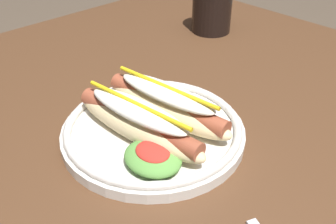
% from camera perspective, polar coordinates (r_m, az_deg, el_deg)
% --- Properties ---
extents(dining_table, '(1.23, 0.90, 0.74)m').
position_cam_1_polar(dining_table, '(0.69, 11.28, -7.82)').
color(dining_table, '#51331E').
rests_on(dining_table, ground_plane).
extents(hot_dog_plate, '(0.27, 0.27, 0.08)m').
position_cam_1_polar(hot_dog_plate, '(0.56, -2.22, -1.73)').
color(hot_dog_plate, silver).
rests_on(hot_dog_plate, dining_table).
extents(soda_cup, '(0.09, 0.09, 0.10)m').
position_cam_1_polar(soda_cup, '(0.92, 6.47, 14.77)').
color(soda_cup, black).
rests_on(soda_cup, dining_table).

